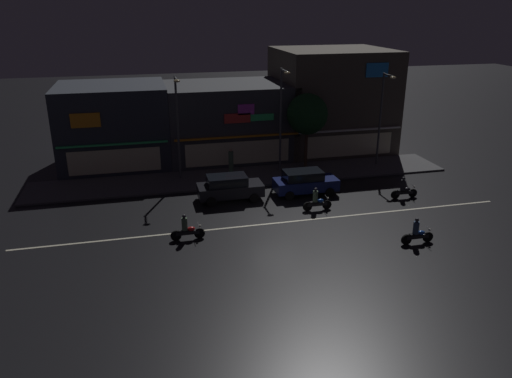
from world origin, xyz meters
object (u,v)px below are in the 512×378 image
object	(u,v)px
streetlamp_west	(178,120)
motorcycle_trailing_far	(417,233)
motorcycle_opposite_lane	(187,229)
motorcycle_following	(404,189)
parked_car_trailing	(229,187)
pedestrian_on_sidewalk	(231,162)
streetlamp_east	(382,112)
streetlamp_mid	(282,113)
motorcycle_lead	(317,201)
parked_car_near_kerb	(305,182)
traffic_cone	(297,182)

from	to	relation	value
streetlamp_west	motorcycle_trailing_far	world-z (taller)	streetlamp_west
streetlamp_west	motorcycle_opposite_lane	distance (m)	10.58
motorcycle_following	motorcycle_opposite_lane	size ratio (longest dim) A/B	1.00
parked_car_trailing	pedestrian_on_sidewalk	bearing A→B (deg)	-102.16
streetlamp_west	parked_car_trailing	bearing A→B (deg)	-58.18
motorcycle_opposite_lane	motorcycle_trailing_far	distance (m)	12.53
pedestrian_on_sidewalk	streetlamp_east	bearing A→B (deg)	-86.93
streetlamp_mid	motorcycle_opposite_lane	distance (m)	13.33
streetlamp_mid	motorcycle_opposite_lane	bearing A→B (deg)	-130.29
parked_car_trailing	streetlamp_west	bearing A→B (deg)	-58.18
streetlamp_mid	parked_car_trailing	distance (m)	7.53
streetlamp_west	streetlamp_east	distance (m)	15.65
streetlamp_mid	motorcycle_following	distance (m)	10.33
streetlamp_mid	parked_car_trailing	bearing A→B (deg)	-137.78
streetlamp_west	motorcycle_following	world-z (taller)	streetlamp_west
streetlamp_east	parked_car_trailing	distance (m)	13.98
motorcycle_lead	motorcycle_following	xyz separation A→B (m)	(6.38, 0.57, 0.00)
parked_car_trailing	motorcycle_lead	xyz separation A→B (m)	(4.99, -3.09, -0.24)
motorcycle_lead	motorcycle_opposite_lane	xyz separation A→B (m)	(-8.39, -2.23, 0.00)
motorcycle_lead	parked_car_near_kerb	bearing A→B (deg)	88.94
streetlamp_east	motorcycle_trailing_far	size ratio (longest dim) A/B	3.81
parked_car_near_kerb	streetlamp_west	bearing A→B (deg)	-30.23
parked_car_trailing	motorcycle_lead	size ratio (longest dim) A/B	2.26
streetlamp_east	traffic_cone	bearing A→B (deg)	-159.96
motorcycle_following	parked_car_near_kerb	bearing A→B (deg)	158.82
motorcycle_trailing_far	streetlamp_mid	bearing A→B (deg)	-73.99
streetlamp_west	motorcycle_following	size ratio (longest dim) A/B	3.94
streetlamp_mid	parked_car_near_kerb	world-z (taller)	streetlamp_mid
pedestrian_on_sidewalk	parked_car_trailing	xyz separation A→B (m)	(-1.06, -4.90, -0.18)
streetlamp_mid	parked_car_near_kerb	size ratio (longest dim) A/B	1.81
parked_car_trailing	motorcycle_following	xyz separation A→B (m)	(11.36, -2.52, -0.24)
streetlamp_west	motorcycle_following	xyz separation A→B (m)	(14.16, -7.02, -3.90)
streetlamp_east	motorcycle_lead	size ratio (longest dim) A/B	3.81
streetlamp_west	motorcycle_trailing_far	bearing A→B (deg)	-49.19
parked_car_near_kerb	traffic_cone	size ratio (longest dim) A/B	7.82
streetlamp_mid	streetlamp_east	size ratio (longest dim) A/B	1.08
pedestrian_on_sidewalk	motorcycle_lead	world-z (taller)	pedestrian_on_sidewalk
parked_car_trailing	motorcycle_opposite_lane	size ratio (longest dim) A/B	2.26
streetlamp_west	pedestrian_on_sidewalk	bearing A→B (deg)	6.00
motorcycle_lead	motorcycle_trailing_far	bearing A→B (deg)	-53.77
pedestrian_on_sidewalk	motorcycle_opposite_lane	bearing A→B (deg)	162.81
streetlamp_east	motorcycle_lead	world-z (taller)	streetlamp_east
parked_car_trailing	motorcycle_lead	bearing A→B (deg)	148.18
streetlamp_mid	pedestrian_on_sidewalk	bearing A→B (deg)	171.78
parked_car_near_kerb	traffic_cone	xyz separation A→B (m)	(-0.04, 1.58, -0.59)
parked_car_trailing	motorcycle_opposite_lane	world-z (taller)	parked_car_trailing
parked_car_near_kerb	motorcycle_following	bearing A→B (deg)	159.05
streetlamp_mid	motorcycle_following	world-z (taller)	streetlamp_mid
streetlamp_east	motorcycle_opposite_lane	distance (m)	19.22
streetlamp_mid	traffic_cone	xyz separation A→B (m)	(0.36, -2.94, -4.41)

